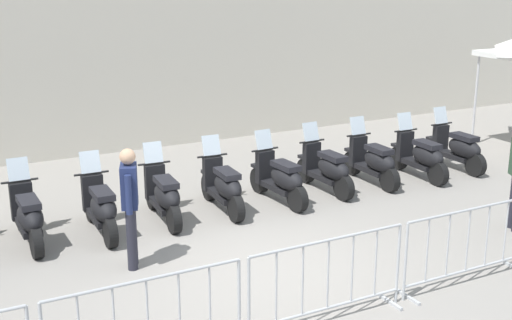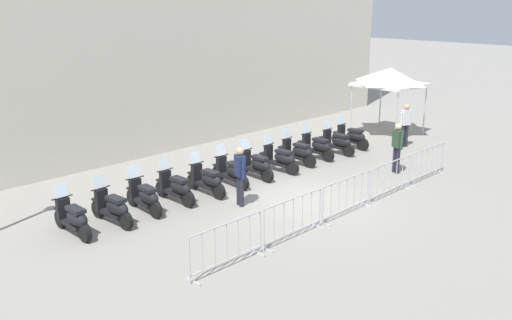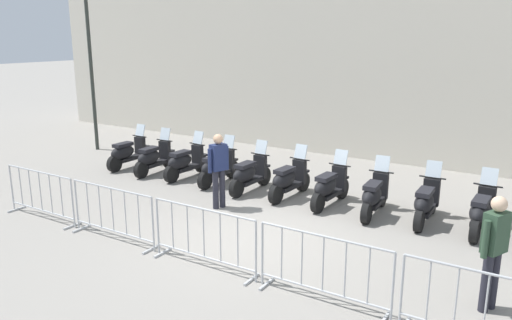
{
  "view_description": "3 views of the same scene",
  "coord_description": "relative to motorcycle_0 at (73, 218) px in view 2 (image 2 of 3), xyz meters",
  "views": [
    {
      "loc": [
        -4.01,
        -7.65,
        4.05
      ],
      "look_at": [
        1.12,
        2.4,
        0.86
      ],
      "focal_mm": 47.23,
      "sensor_mm": 36.0,
      "label": 1
    },
    {
      "loc": [
        -11.74,
        -10.1,
        5.76
      ],
      "look_at": [
        -0.15,
        1.75,
        0.9
      ],
      "focal_mm": 39.03,
      "sensor_mm": 36.0,
      "label": 2
    },
    {
      "loc": [
        5.04,
        -7.79,
        3.9
      ],
      "look_at": [
        -1.17,
        1.89,
        0.99
      ],
      "focal_mm": 35.11,
      "sensor_mm": 36.0,
      "label": 3
    }
  ],
  "objects": [
    {
      "name": "ground_plane",
      "position": [
        5.98,
        -2.32,
        -0.45
      ],
      "size": [
        120.0,
        120.0,
        0.0
      ],
      "primitive_type": "plane",
      "color": "gray"
    },
    {
      "name": "motorcycle_6",
      "position": [
        6.48,
        0.1,
        0.0
      ],
      "size": [
        0.56,
        1.72,
        1.24
      ],
      "color": "black",
      "rests_on": "ground"
    },
    {
      "name": "motorcycle_0",
      "position": [
        0.0,
        0.0,
        0.0
      ],
      "size": [
        0.56,
        1.72,
        1.24
      ],
      "color": "black",
      "rests_on": "ground"
    },
    {
      "name": "motorcycle_1",
      "position": [
        1.09,
        -0.04,
        0.0
      ],
      "size": [
        0.56,
        1.73,
        1.24
      ],
      "color": "black",
      "rests_on": "ground"
    },
    {
      "name": "motorcycle_2",
      "position": [
        2.16,
        0.08,
        0.0
      ],
      "size": [
        0.56,
        1.73,
        1.24
      ],
      "color": "black",
      "rests_on": "ground"
    },
    {
      "name": "motorcycle_8",
      "position": [
        8.65,
        0.19,
        0.0
      ],
      "size": [
        0.56,
        1.72,
        1.24
      ],
      "color": "black",
      "rests_on": "ground"
    },
    {
      "name": "barrier_segment_3",
      "position": [
        8.21,
        -3.9,
        0.07
      ],
      "size": [
        2.12,
        0.47,
        1.07
      ],
      "color": "#B2B5B7",
      "rests_on": "ground"
    },
    {
      "name": "officer_near_row_end",
      "position": [
        4.41,
        -1.38,
        0.53
      ],
      "size": [
        0.33,
        0.52,
        1.73
      ],
      "color": "#23232D",
      "rests_on": "ground"
    },
    {
      "name": "motorcycle_5",
      "position": [
        5.4,
        0.1,
        0.0
      ],
      "size": [
        0.56,
        1.73,
        1.24
      ],
      "color": "black",
      "rests_on": "ground"
    },
    {
      "name": "barrier_segment_1",
      "position": [
        3.8,
        -3.96,
        0.07
      ],
      "size": [
        2.12,
        0.47,
        1.07
      ],
      "color": "#B2B5B7",
      "rests_on": "ground"
    },
    {
      "name": "officer_mid_plaza",
      "position": [
        10.32,
        -2.8,
        0.53
      ],
      "size": [
        0.35,
        0.51,
        1.73
      ],
      "color": "#23232D",
      "rests_on": "ground"
    },
    {
      "name": "motorcycle_3",
      "position": [
        3.24,
        0.1,
        0.0
      ],
      "size": [
        0.56,
        1.72,
        1.24
      ],
      "color": "black",
      "rests_on": "ground"
    },
    {
      "name": "canopy_tent",
      "position": [
        14.82,
        0.48,
        2.06
      ],
      "size": [
        2.49,
        2.49,
        2.91
      ],
      "color": "silver",
      "rests_on": "ground"
    },
    {
      "name": "barrier_segment_0",
      "position": [
        1.59,
        -3.99,
        0.07
      ],
      "size": [
        2.12,
        0.47,
        1.07
      ],
      "color": "#B2B5B7",
      "rests_on": "ground"
    },
    {
      "name": "motorcycle_11",
      "position": [
        11.89,
        0.21,
        0.0
      ],
      "size": [
        0.56,
        1.72,
        1.24
      ],
      "color": "black",
      "rests_on": "ground"
    },
    {
      "name": "motorcycle_7",
      "position": [
        7.58,
        0.05,
        0.0
      ],
      "size": [
        0.56,
        1.73,
        1.24
      ],
      "color": "black",
      "rests_on": "ground"
    },
    {
      "name": "barrier_segment_2",
      "position": [
        6.0,
        -3.93,
        0.07
      ],
      "size": [
        2.12,
        0.47,
        1.07
      ],
      "color": "#B2B5B7",
      "rests_on": "ground"
    },
    {
      "name": "motorcycle_9",
      "position": [
        9.73,
        0.2,
        0.0
      ],
      "size": [
        0.56,
        1.72,
        1.24
      ],
      "color": "black",
      "rests_on": "ground"
    },
    {
      "name": "officer_by_barriers",
      "position": [
        13.56,
        -1.15,
        0.53
      ],
      "size": [
        0.53,
        0.32,
        1.73
      ],
      "color": "#23232D",
      "rests_on": "ground"
    },
    {
      "name": "motorcycle_4",
      "position": [
        4.32,
        0.0,
        0.0
      ],
      "size": [
        0.56,
        1.72,
        1.24
      ],
      "color": "black",
      "rests_on": "ground"
    },
    {
      "name": "motorcycle_10",
      "position": [
        10.81,
        0.08,
        0.0
      ],
      "size": [
        0.56,
        1.72,
        1.24
      ],
      "color": "black",
      "rests_on": "ground"
    },
    {
      "name": "barrier_segment_4",
      "position": [
        10.42,
        -3.87,
        0.07
      ],
      "size": [
        2.12,
        0.47,
        1.07
      ],
      "color": "#B2B5B7",
      "rests_on": "ground"
    }
  ]
}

